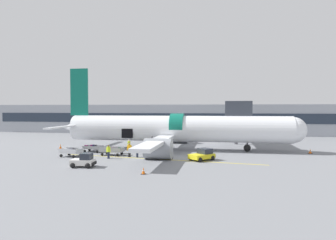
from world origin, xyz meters
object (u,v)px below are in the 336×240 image
Objects in this scene: ground_crew_loader_a at (129,150)px; ground_crew_loader_b at (129,146)px; baggage_cart_loading at (113,151)px; baggage_cart_queued at (93,148)px; airplane at (174,129)px; baggage_cart_empty at (72,152)px; ground_crew_supervisor at (137,151)px; baggage_tug_mid at (203,155)px; baggage_tug_lead at (84,161)px; ground_crew_driver at (108,151)px.

ground_crew_loader_a is 1.00× the size of ground_crew_loader_b.
baggage_cart_loading is 4.43m from baggage_cart_queued.
airplane is 9.30× the size of baggage_cart_loading.
baggage_cart_empty is 2.38× the size of ground_crew_supervisor.
baggage_cart_queued is 2.35× the size of ground_crew_supervisor.
airplane is 20.31× the size of ground_crew_loader_a.
airplane is at bearing 65.46° from ground_crew_supervisor.
ground_crew_supervisor reaches higher than baggage_cart_loading.
ground_crew_loader_b is (1.25, 2.91, 0.42)m from baggage_cart_loading.
baggage_tug_mid is 2.19× the size of ground_crew_supervisor.
ground_crew_loader_b is (-10.68, 4.64, 0.33)m from baggage_tug_mid.
ground_crew_supervisor reaches higher than baggage_tug_mid.
baggage_cart_loading is 3.20m from ground_crew_loader_b.
baggage_tug_lead is 0.71× the size of baggage_cart_empty.
ground_crew_driver is 3.60m from ground_crew_supervisor.
baggage_tug_lead is 1.52× the size of ground_crew_driver.
baggage_tug_lead is at bearing -119.13° from ground_crew_supervisor.
ground_crew_loader_b is at bearing 66.67° from baggage_cart_loading.
baggage_cart_loading is 2.32× the size of ground_crew_driver.
baggage_tug_mid reaches higher than baggage_cart_empty.
ground_crew_supervisor reaches higher than baggage_tug_lead.
baggage_cart_empty is (-4.88, -2.09, 0.02)m from baggage_cart_loading.
ground_crew_loader_b is at bearing 39.19° from baggage_cart_empty.
airplane is 15.10m from baggage_cart_empty.
ground_crew_loader_a is (7.42, 1.06, 0.41)m from baggage_cart_empty.
airplane reaches higher than ground_crew_loader_a.
baggage_tug_lead is at bearing -116.76° from airplane.
airplane is at bearing 63.24° from baggage_tug_lead.
ground_crew_driver is (0.35, -2.63, 0.37)m from baggage_cart_loading.
airplane is 16.73m from baggage_tug_lead.
airplane is at bearing 42.83° from baggage_cart_loading.
ground_crew_driver is at bearing -49.20° from baggage_cart_queued.
ground_crew_supervisor is (-3.55, -7.78, -2.28)m from airplane.
airplane is 12.14m from baggage_cart_queued.
baggage_tug_lead is 7.59m from baggage_cart_empty.
ground_crew_loader_a reaches higher than ground_crew_driver.
ground_crew_loader_a is (-4.63, -7.67, -2.13)m from airplane.
ground_crew_loader_a is at bearing -71.84° from ground_crew_loader_b.
ground_crew_loader_b reaches higher than baggage_cart_empty.
ground_crew_loader_a is (6.38, -3.24, 0.44)m from baggage_cart_queued.
baggage_cart_empty reaches higher than baggage_cart_loading.
baggage_tug_lead is at bearing -52.67° from baggage_cart_empty.
airplane is at bearing 21.93° from baggage_cart_queued.
baggage_cart_loading is at bearing 23.20° from baggage_cart_empty.
ground_crew_loader_a is (2.82, 7.10, 0.33)m from baggage_tug_lead.
baggage_cart_empty is at bearing -178.76° from baggage_tug_mid.
baggage_cart_loading is 1.10× the size of baggage_cart_queued.
ground_crew_driver is at bearing -143.80° from ground_crew_loader_a.
airplane is 24.07× the size of ground_crew_supervisor.
baggage_tug_mid is at bearing -23.48° from ground_crew_loader_b.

